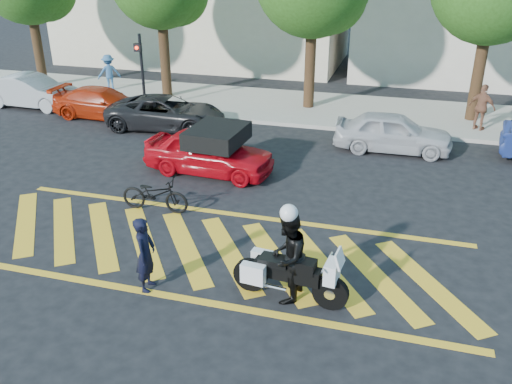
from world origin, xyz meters
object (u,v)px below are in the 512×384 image
(bicycle, at_px, (155,194))
(officer_moto, at_px, (288,257))
(parked_mid_right, at_px, (393,132))
(parked_left, at_px, (103,103))
(red_convertible, at_px, (209,152))
(police_motorcycle, at_px, (288,274))
(parked_far_left, at_px, (31,91))
(parked_mid_left, at_px, (166,113))
(officer_bike, at_px, (145,254))

(bicycle, height_order, officer_moto, officer_moto)
(bicycle, distance_m, parked_mid_right, 8.60)
(parked_left, bearing_deg, red_convertible, -124.81)
(parked_left, bearing_deg, bicycle, -141.50)
(police_motorcycle, height_order, parked_far_left, parked_far_left)
(parked_left, xyz_separation_m, parked_mid_left, (3.04, -0.59, 0.02))
(police_motorcycle, bearing_deg, parked_left, 140.92)
(parked_mid_left, bearing_deg, bicycle, -162.91)
(parked_mid_left, relative_size, parked_mid_right, 1.14)
(police_motorcycle, bearing_deg, officer_bike, -164.99)
(parked_left, bearing_deg, parked_far_left, 82.01)
(officer_bike, height_order, parked_mid_left, officer_bike)
(officer_bike, relative_size, parked_mid_right, 0.41)
(officer_bike, xyz_separation_m, parked_mid_right, (4.37, 9.67, -0.14))
(police_motorcycle, xyz_separation_m, parked_far_left, (-13.65, 10.45, 0.12))
(officer_bike, height_order, bicycle, officer_bike)
(police_motorcycle, xyz_separation_m, parked_left, (-9.93, 9.94, 0.02))
(police_motorcycle, xyz_separation_m, parked_mid_right, (1.53, 9.21, 0.09))
(police_motorcycle, height_order, parked_mid_right, parked_mid_right)
(bicycle, relative_size, parked_mid_right, 0.47)
(parked_far_left, bearing_deg, officer_bike, -133.55)
(officer_moto, xyz_separation_m, red_convertible, (-3.76, 5.70, -0.28))
(parked_far_left, bearing_deg, parked_mid_right, -92.97)
(officer_bike, distance_m, bicycle, 3.59)
(bicycle, height_order, parked_mid_right, parked_mid_right)
(officer_bike, distance_m, parked_mid_left, 10.61)
(parked_far_left, bearing_deg, bicycle, -127.26)
(officer_bike, height_order, red_convertible, officer_bike)
(bicycle, bearing_deg, officer_bike, -158.44)
(parked_left, height_order, parked_mid_left, parked_mid_left)
(parked_far_left, relative_size, parked_left, 1.02)
(officer_bike, distance_m, parked_far_left, 15.36)
(police_motorcycle, xyz_separation_m, red_convertible, (-3.77, 5.69, 0.11))
(bicycle, height_order, red_convertible, red_convertible)
(officer_moto, height_order, parked_mid_right, officer_moto)
(officer_moto, bearing_deg, parked_mid_right, 176.45)
(police_motorcycle, xyz_separation_m, officer_moto, (-0.02, -0.00, 0.39))
(bicycle, bearing_deg, parked_left, 37.27)
(parked_mid_left, bearing_deg, red_convertible, -144.62)
(officer_bike, relative_size, officer_moto, 0.84)
(parked_far_left, relative_size, parked_mid_left, 0.94)
(officer_moto, bearing_deg, red_convertible, -140.64)
(police_motorcycle, bearing_deg, parked_mid_right, 86.54)
(parked_mid_left, height_order, parked_mid_right, parked_mid_right)
(bicycle, distance_m, parked_mid_left, 7.03)
(police_motorcycle, bearing_deg, parked_far_left, 148.52)
(officer_bike, xyz_separation_m, bicycle, (-1.40, 3.29, -0.33))
(bicycle, xyz_separation_m, parked_mid_left, (-2.65, 6.51, 0.14))
(bicycle, bearing_deg, officer_moto, -125.39)
(officer_moto, xyz_separation_m, parked_mid_left, (-6.87, 9.36, -0.35))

